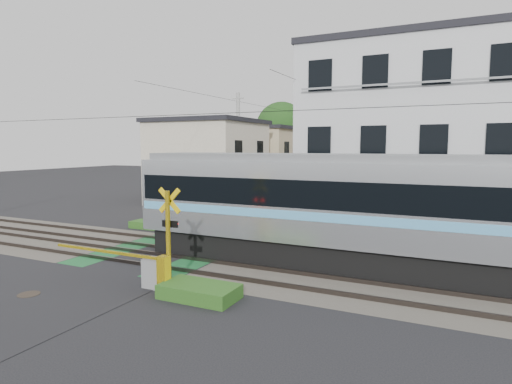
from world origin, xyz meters
The scene contains 13 objects.
ground centered at (0.00, 0.00, 0.00)m, with size 120.00×120.00×0.00m, color black.
track_bed centered at (0.00, 0.00, 0.04)m, with size 120.00×120.00×0.14m.
commuter_train centered at (8.93, 1.20, 2.13)m, with size 19.37×3.05×4.03m.
crossing_signal_near centered at (2.59, -3.65, 0.71)m, with size 4.74×0.65×3.09m.
crossing_signal_far centered at (-2.59, 3.65, 0.71)m, with size 4.74×0.65×3.09m.
apartment_block centered at (8.50, 9.49, 4.66)m, with size 10.20×8.36×9.30m.
houses_row centered at (0.25, 25.92, 3.24)m, with size 22.07×31.35×6.80m.
tree_hill centered at (-1.43, 48.40, 5.49)m, with size 40.00×12.71×11.12m.
catenary centered at (6.00, 0.03, 3.70)m, with size 60.00×5.04×7.00m.
utility_poles centered at (-1.05, 23.01, 4.08)m, with size 7.90×42.00×8.00m.
pedestrian centered at (0.41, 27.88, 0.81)m, with size 0.59×0.39×1.62m, color #292B34.
manhole_cover centered at (-0.44, -5.70, 0.01)m, with size 0.62×0.62×0.02m, color #2D261E.
weed_patches centered at (1.76, -0.09, 0.18)m, with size 10.25×8.80×0.40m.
Camera 1 is at (10.71, -13.72, 4.31)m, focal length 30.00 mm.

